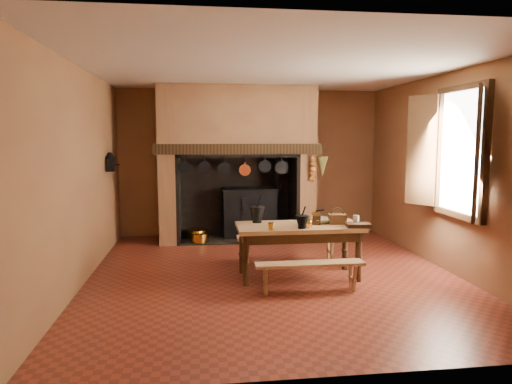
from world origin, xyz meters
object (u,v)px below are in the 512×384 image
Objects in this scene: coffee_grinder at (316,219)px; mixing_bowl at (320,221)px; iron_range at (250,212)px; bench_front at (310,270)px; work_table at (299,233)px; wicker_basket at (337,218)px.

coffee_grinder reaches higher than mixing_bowl.
iron_range reaches higher than bench_front.
mixing_bowl reaches higher than work_table.
bench_front is at bearing -83.46° from iron_range.
coffee_grinder reaches higher than bench_front.
work_table is at bearing -166.12° from mixing_bowl.
wicker_basket reaches higher than bench_front.
bench_front is at bearing -121.35° from wicker_basket.
mixing_bowl is at bearing -75.00° from iron_range.
wicker_basket is at bearing 1.74° from work_table.
iron_range is 3.26m from bench_front.
bench_front is 5.26× the size of wicker_basket.
coffee_grinder is (0.23, -0.00, 0.19)m from work_table.
iron_range is 2.70m from coffee_grinder.
work_table is at bearing -169.54° from wicker_basket.
iron_range is at bearing 98.08° from work_table.
work_table is 0.70m from bench_front.
bench_front is at bearing -90.00° from work_table.
work_table is 5.67× the size of mixing_bowl.
coffee_grinder is at bearing -77.03° from iron_range.
bench_front is 0.90m from mixing_bowl.
iron_range is 0.96× the size of work_table.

